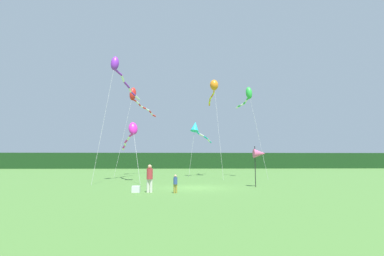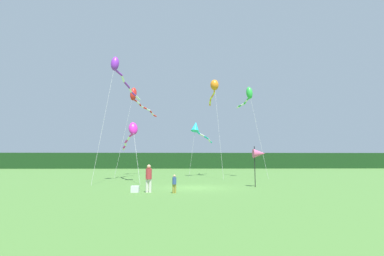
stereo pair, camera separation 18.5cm
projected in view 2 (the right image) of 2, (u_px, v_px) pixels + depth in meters
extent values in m
plane|color=#477533|center=(195.00, 188.00, 20.64)|extent=(120.00, 120.00, 0.00)
cube|color=#193D19|center=(187.00, 161.00, 65.54)|extent=(108.00, 3.22, 3.56)
cylinder|color=silver|center=(147.00, 186.00, 17.66)|extent=(0.17, 0.17, 0.83)
cylinder|color=silver|center=(150.00, 186.00, 17.66)|extent=(0.17, 0.17, 0.83)
cylinder|color=#B23338|center=(149.00, 174.00, 17.74)|extent=(0.38, 0.38, 0.66)
sphere|color=tan|center=(149.00, 167.00, 17.79)|extent=(0.24, 0.24, 0.24)
cylinder|color=olive|center=(173.00, 189.00, 17.30)|extent=(0.11, 0.11, 0.54)
cylinder|color=olive|center=(175.00, 189.00, 17.30)|extent=(0.11, 0.11, 0.54)
cylinder|color=#334C8C|center=(174.00, 181.00, 17.36)|extent=(0.25, 0.25, 0.43)
sphere|color=tan|center=(174.00, 176.00, 17.39)|extent=(0.16, 0.16, 0.16)
cube|color=silver|center=(135.00, 189.00, 17.72)|extent=(0.49, 0.41, 0.40)
cylinder|color=black|center=(255.00, 166.00, 21.40)|extent=(0.06, 0.06, 3.05)
cone|color=#E5598C|center=(259.00, 153.00, 21.52)|extent=(0.90, 0.70, 0.70)
cylinder|color=#B2B2B2|center=(104.00, 119.00, 24.86)|extent=(0.70, 3.68, 11.25)
ellipsoid|color=purple|center=(115.00, 64.00, 27.31)|extent=(0.93, 1.16, 1.58)
cylinder|color=purple|center=(118.00, 73.00, 27.75)|extent=(0.67, 1.16, 0.45)
cylinder|color=white|center=(123.00, 79.00, 28.80)|extent=(0.22, 1.19, 0.51)
cylinder|color=purple|center=(127.00, 85.00, 29.86)|extent=(0.58, 1.20, 0.57)
cylinder|color=white|center=(130.00, 90.00, 30.93)|extent=(0.22, 1.17, 0.37)
cylinder|color=purple|center=(133.00, 94.00, 32.03)|extent=(0.49, 1.18, 0.37)
cylinder|color=white|center=(138.00, 98.00, 33.10)|extent=(0.53, 1.18, 0.44)
cylinder|color=#B2B2B2|center=(219.00, 128.00, 31.56)|extent=(0.40, 4.25, 11.03)
ellipsoid|color=orange|center=(214.00, 85.00, 34.27)|extent=(1.10, 1.35, 1.53)
cylinder|color=orange|center=(214.00, 91.00, 34.52)|extent=(0.26, 0.71, 0.37)
cylinder|color=yellow|center=(214.00, 93.00, 35.14)|extent=(0.21, 0.67, 0.29)
cylinder|color=orange|center=(213.00, 95.00, 35.75)|extent=(0.36, 0.73, 0.39)
cylinder|color=yellow|center=(211.00, 98.00, 36.34)|extent=(0.33, 0.71, 0.34)
cylinder|color=orange|center=(210.00, 100.00, 36.96)|extent=(0.23, 0.69, 0.32)
cylinder|color=yellow|center=(210.00, 102.00, 37.57)|extent=(0.20, 0.70, 0.39)
cylinder|color=orange|center=(210.00, 104.00, 38.19)|extent=(0.27, 0.71, 0.36)
cylinder|color=#B2B2B2|center=(258.00, 133.00, 31.37)|extent=(1.09, 3.07, 9.88)
ellipsoid|color=green|center=(249.00, 93.00, 33.42)|extent=(1.02, 1.22, 1.62)
cylinder|color=green|center=(248.00, 99.00, 33.58)|extent=(0.35, 0.58, 0.29)
cylinder|color=white|center=(247.00, 101.00, 34.05)|extent=(0.27, 0.58, 0.35)
cylinder|color=green|center=(245.00, 103.00, 34.52)|extent=(0.31, 0.60, 0.36)
cylinder|color=white|center=(243.00, 104.00, 34.96)|extent=(0.47, 0.56, 0.29)
cylinder|color=green|center=(240.00, 106.00, 35.37)|extent=(0.42, 0.56, 0.27)
cylinder|color=white|center=(238.00, 107.00, 35.82)|extent=(0.32, 0.57, 0.30)
cylinder|color=#B2B2B2|center=(136.00, 154.00, 25.35)|extent=(1.31, 3.46, 5.03)
ellipsoid|color=#E026B2|center=(133.00, 129.00, 27.31)|extent=(1.18, 1.32, 1.46)
cylinder|color=#E026B2|center=(131.00, 135.00, 27.62)|extent=(0.63, 0.88, 0.34)
cylinder|color=white|center=(129.00, 138.00, 28.36)|extent=(0.55, 0.94, 0.48)
cylinder|color=#E026B2|center=(127.00, 141.00, 29.10)|extent=(0.60, 0.92, 0.44)
cylinder|color=white|center=(125.00, 144.00, 29.88)|extent=(0.38, 0.95, 0.44)
cylinder|color=#E026B2|center=(124.00, 147.00, 30.67)|extent=(0.56, 0.93, 0.43)
cylinder|color=white|center=(124.00, 149.00, 31.46)|extent=(0.38, 0.93, 0.37)
cylinder|color=#B2B2B2|center=(192.00, 151.00, 34.01)|extent=(0.85, 1.61, 6.13)
cone|color=#1EB7CC|center=(195.00, 126.00, 35.15)|extent=(1.50, 1.62, 1.43)
cylinder|color=#1EB7CC|center=(197.00, 132.00, 35.53)|extent=(0.76, 1.05, 0.54)
cylinder|color=white|center=(202.00, 135.00, 36.39)|extent=(0.80, 1.01, 0.41)
cylinder|color=#1EB7CC|center=(206.00, 137.00, 37.23)|extent=(0.82, 1.01, 0.48)
cylinder|color=white|center=(209.00, 140.00, 38.13)|extent=(0.53, 1.11, 0.45)
cylinder|color=#1EB7CC|center=(211.00, 142.00, 39.12)|extent=(0.53, 1.08, 0.31)
cylinder|color=#B2B2B2|center=(124.00, 133.00, 34.93)|extent=(1.43, 3.21, 10.60)
ellipsoid|color=red|center=(133.00, 94.00, 37.12)|extent=(1.22, 1.50, 1.93)
cylinder|color=red|center=(135.00, 100.00, 37.33)|extent=(0.54, 0.72, 0.33)
cylinder|color=white|center=(138.00, 102.00, 37.92)|extent=(0.45, 0.76, 0.39)
cylinder|color=red|center=(140.00, 105.00, 38.56)|extent=(0.32, 0.75, 0.34)
cylinder|color=white|center=(142.00, 106.00, 39.20)|extent=(0.42, 0.74, 0.30)
cylinder|color=red|center=(145.00, 108.00, 39.79)|extent=(0.57, 0.70, 0.30)
cylinder|color=white|center=(148.00, 110.00, 40.34)|extent=(0.59, 0.71, 0.37)
cylinder|color=red|center=(151.00, 112.00, 40.92)|extent=(0.41, 0.76, 0.37)
cylinder|color=white|center=(152.00, 114.00, 41.55)|extent=(0.35, 0.77, 0.42)
cylinder|color=red|center=(155.00, 116.00, 42.14)|extent=(0.60, 0.69, 0.34)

